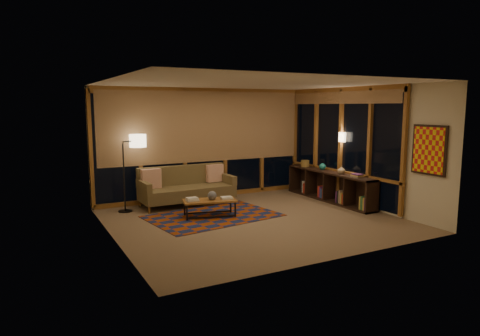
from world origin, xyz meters
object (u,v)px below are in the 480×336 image
sofa (187,186)px  bookshelf (330,186)px  floor_lamp (124,174)px  coffee_table (210,208)px

sofa → bookshelf: sofa is taller
floor_lamp → bookshelf: 4.79m
floor_lamp → coffee_table: bearing=-62.1°
floor_lamp → bookshelf: size_ratio=0.58×
bookshelf → sofa: bearing=159.7°
bookshelf → floor_lamp: bearing=165.2°
coffee_table → floor_lamp: (-1.44, 1.26, 0.65)m
coffee_table → floor_lamp: size_ratio=0.65×
sofa → bookshelf: bearing=-21.3°
coffee_table → bookshelf: bookshelf is taller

